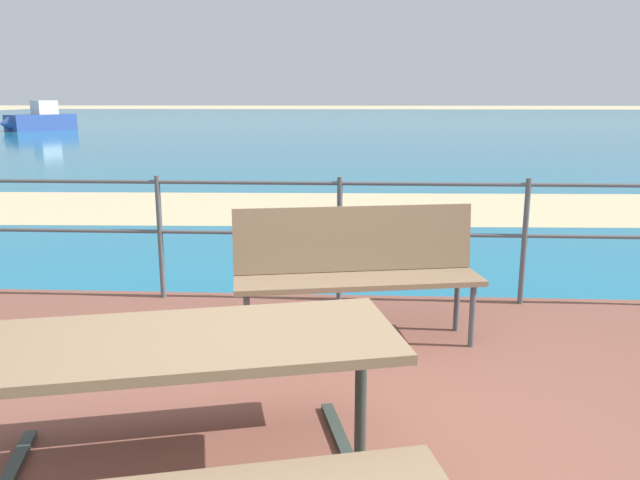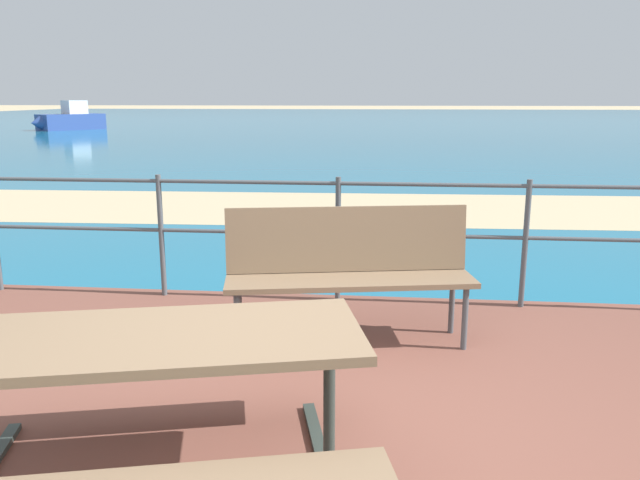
# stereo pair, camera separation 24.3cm
# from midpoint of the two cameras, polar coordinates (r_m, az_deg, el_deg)

# --- Properties ---
(patio_paving) EXTENTS (6.40, 5.20, 0.06)m
(patio_paving) POSITION_cam_midpoint_polar(r_m,az_deg,el_deg) (3.02, -2.06, -20.88)
(patio_paving) COLOR brown
(patio_paving) RESTS_ON ground
(sea_water) EXTENTS (90.00, 90.00, 0.01)m
(sea_water) POSITION_cam_midpoint_polar(r_m,az_deg,el_deg) (42.53, 2.92, 10.57)
(sea_water) COLOR #196B8E
(sea_water) RESTS_ON ground
(beach_strip) EXTENTS (54.07, 4.73, 0.01)m
(beach_strip) POSITION_cam_midpoint_polar(r_m,az_deg,el_deg) (9.85, 1.75, 2.93)
(beach_strip) COLOR tan
(beach_strip) RESTS_ON ground
(picnic_table) EXTENTS (2.03, 1.80, 0.74)m
(picnic_table) POSITION_cam_midpoint_polar(r_m,az_deg,el_deg) (2.60, -15.69, -12.27)
(picnic_table) COLOR #7A6047
(picnic_table) RESTS_ON patio_paving
(park_bench) EXTENTS (1.70, 0.71, 0.92)m
(park_bench) POSITION_cam_midpoint_polar(r_m,az_deg,el_deg) (4.26, 1.67, -2.04)
(park_bench) COLOR #7A6047
(park_bench) RESTS_ON patio_paving
(railing_fence) EXTENTS (5.94, 0.04, 1.02)m
(railing_fence) POSITION_cam_midpoint_polar(r_m,az_deg,el_deg) (5.06, 0.41, 1.56)
(railing_fence) COLOR #4C5156
(railing_fence) RESTS_ON patio_paving
(boat_near) EXTENTS (2.99, 3.64, 1.50)m
(boat_near) POSITION_cam_midpoint_polar(r_m,az_deg,el_deg) (35.67, -24.26, 9.87)
(boat_near) COLOR #2D478C
(boat_near) RESTS_ON sea_water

